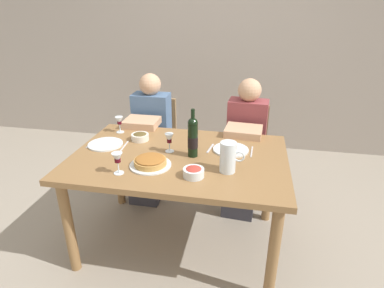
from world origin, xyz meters
name	(u,v)px	position (x,y,z in m)	size (l,w,h in m)	color
ground_plane	(181,240)	(0.00, 0.00, 0.00)	(8.00, 8.00, 0.00)	gray
back_wall	(217,34)	(0.00, 2.04, 1.40)	(8.00, 0.10, 2.80)	#A3998E
dining_table	(179,167)	(0.00, 0.00, 0.67)	(1.50, 1.00, 0.76)	olive
wine_bottle	(193,137)	(0.10, 0.01, 0.90)	(0.07, 0.07, 0.34)	black
water_pitcher	(228,159)	(0.36, -0.17, 0.85)	(0.16, 0.10, 0.20)	silver
baked_tart	(150,162)	(-0.15, -0.19, 0.79)	(0.27, 0.27, 0.06)	silver
salad_bowl	(194,172)	(0.16, -0.27, 0.79)	(0.13, 0.13, 0.06)	silver
olive_bowl	(140,136)	(-0.36, 0.21, 0.79)	(0.14, 0.14, 0.06)	silver
wine_glass_left_diner	(119,121)	(-0.58, 0.33, 0.85)	(0.06, 0.06, 0.13)	silver
wine_glass_right_diner	(169,139)	(-0.08, 0.05, 0.86)	(0.06, 0.06, 0.14)	silver
wine_glass_centre	(117,159)	(-0.31, -0.32, 0.86)	(0.07, 0.07, 0.14)	silver
dinner_plate_left_setting	(231,150)	(0.35, 0.15, 0.77)	(0.26, 0.26, 0.01)	silver
dinner_plate_right_setting	(105,144)	(-0.58, 0.07, 0.77)	(0.26, 0.26, 0.01)	silver
fork_left_setting	(210,148)	(0.20, 0.15, 0.76)	(0.16, 0.01, 0.01)	silver
knife_left_setting	(252,152)	(0.50, 0.15, 0.76)	(0.18, 0.01, 0.01)	silver
knife_right_setting	(124,146)	(-0.43, 0.07, 0.76)	(0.18, 0.01, 0.01)	silver
spoon_right_setting	(91,143)	(-0.70, 0.07, 0.76)	(0.16, 0.01, 0.01)	silver
chair_left	(157,136)	(-0.45, 0.91, 0.50)	(0.40, 0.40, 0.87)	#9E7A51
diner_left	(149,134)	(-0.45, 0.68, 0.62)	(0.34, 0.50, 1.16)	#4C6B93
chair_right	(246,145)	(0.46, 0.87, 0.50)	(0.43, 0.43, 0.87)	#9E7A51
diner_right	(245,143)	(0.44, 0.64, 0.62)	(0.36, 0.52, 1.16)	#8E3D42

